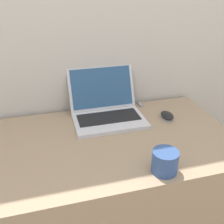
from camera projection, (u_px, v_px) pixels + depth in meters
wall_back at (84, 10)px, 1.32m from camera, size 7.00×0.04×2.50m
desk at (105, 196)px, 1.40m from camera, size 1.26×0.70×0.71m
laptop at (106, 108)px, 1.41m from camera, size 0.37×0.35×0.25m
drink_cup at (165, 161)px, 1.02m from camera, size 0.10×0.10×0.09m
computer_mouse at (167, 116)px, 1.42m from camera, size 0.07×0.10×0.03m
usb_stick at (140, 105)px, 1.57m from camera, size 0.02×0.06×0.01m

